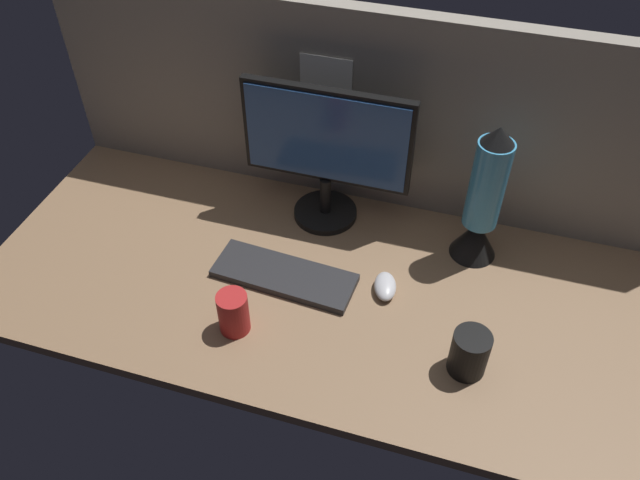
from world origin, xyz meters
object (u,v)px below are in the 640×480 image
at_px(mouse, 385,286).
at_px(lava_lamp, 483,205).
at_px(keyboard, 284,275).
at_px(monitor, 327,149).
at_px(mug_black_travel, 469,353).
at_px(mug_red_plastic, 233,313).

height_order(mouse, lava_lamp, lava_lamp).
height_order(keyboard, lava_lamp, lava_lamp).
bearing_deg(mouse, monitor, 119.92).
bearing_deg(keyboard, lava_lamp, 31.52).
height_order(mug_black_travel, lava_lamp, lava_lamp).
bearing_deg(mug_black_travel, lava_lamp, 95.06).
distance_m(keyboard, mouse, 0.26).
height_order(mug_red_plastic, lava_lamp, lava_lamp).
xyz_separation_m(keyboard, mug_red_plastic, (-0.06, -0.19, 0.05)).
height_order(monitor, mug_black_travel, monitor).
height_order(mouse, mug_red_plastic, mug_red_plastic).
xyz_separation_m(mouse, mug_red_plastic, (-0.32, -0.22, 0.04)).
xyz_separation_m(mug_black_travel, lava_lamp, (-0.03, 0.38, 0.11)).
bearing_deg(mouse, mug_red_plastic, -158.77).
bearing_deg(keyboard, mug_black_travel, -12.38).
height_order(monitor, mouse, monitor).
relative_size(monitor, mug_red_plastic, 4.06).
bearing_deg(mug_red_plastic, monitor, 78.87).
distance_m(monitor, mouse, 0.39).
xyz_separation_m(monitor, keyboard, (-0.03, -0.27, -0.22)).
relative_size(mug_red_plastic, lava_lamp, 0.28).
bearing_deg(mug_red_plastic, mug_black_travel, 4.70).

